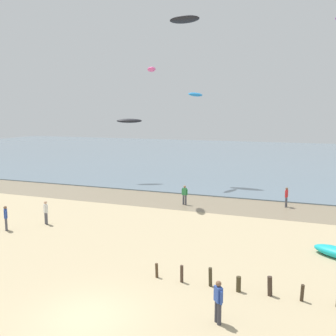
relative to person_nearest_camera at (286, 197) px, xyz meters
The scene contains 12 objects.
ground_plane 22.16m from the person_nearest_camera, 106.24° to the right, with size 160.00×160.00×0.00m, color tan.
wet_sand_strip 6.38m from the person_nearest_camera, 168.66° to the right, with size 120.00×6.03×0.01m, color #84755B.
sea 37.30m from the person_nearest_camera, 99.56° to the left, with size 160.00×70.00×0.10m, color slate.
person_nearest_camera is the anchor object (origin of this frame).
person_mid_beach 19.88m from the person_nearest_camera, 93.52° to the right, with size 0.40×0.46×1.71m.
person_by_waterline 19.54m from the person_nearest_camera, 144.35° to the right, with size 0.48×0.39×1.71m.
person_left_flank 8.67m from the person_nearest_camera, 164.93° to the right, with size 0.57×0.27×1.71m.
person_right_flank 22.13m from the person_nearest_camera, 142.27° to the right, with size 0.42×0.44×1.71m.
kite_aloft_0 23.23m from the person_nearest_camera, 143.09° to the left, with size 3.59×1.15×0.57m, color black.
kite_aloft_1 19.79m from the person_nearest_camera, 161.04° to the left, with size 2.87×0.92×0.46m, color black.
kite_aloft_4 15.93m from the person_nearest_camera, behind, with size 2.24×0.72×0.36m, color #E54C99.
kite_aloft_9 14.78m from the person_nearest_camera, 148.32° to the left, with size 2.38×0.76×0.38m, color #2384D1.
Camera 1 is at (8.02, -12.04, 8.02)m, focal length 40.90 mm.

